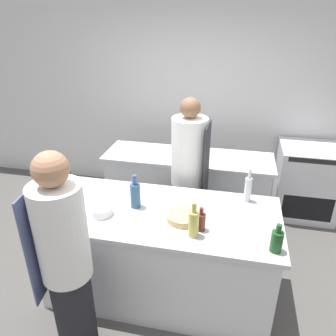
{
  "coord_description": "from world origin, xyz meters",
  "views": [
    {
      "loc": [
        0.58,
        -2.3,
        2.45
      ],
      "look_at": [
        0.0,
        0.35,
        1.14
      ],
      "focal_mm": 35.0,
      "sensor_mm": 36.0,
      "label": 1
    }
  ],
  "objects_px": {
    "chef_at_stove": "(189,177)",
    "bottle_cooking_oil": "(194,223)",
    "chef_at_prep_near": "(66,265)",
    "bowl_mixing_large": "(183,217)",
    "oven_range": "(306,181)",
    "bowl_prep_small": "(102,211)",
    "stockpot": "(185,145)",
    "bottle_vinegar": "(71,182)",
    "bottle_wine": "(277,241)",
    "bottle_sauce": "(135,194)",
    "bottle_water": "(201,221)",
    "bottle_olive_oil": "(248,188)"
  },
  "relations": [
    {
      "from": "oven_range",
      "to": "chef_at_stove",
      "type": "relative_size",
      "value": 0.55
    },
    {
      "from": "bowl_prep_small",
      "to": "stockpot",
      "type": "xyz_separation_m",
      "value": [
        0.47,
        1.41,
        0.09
      ]
    },
    {
      "from": "chef_at_prep_near",
      "to": "bottle_vinegar",
      "type": "relative_size",
      "value": 9.02
    },
    {
      "from": "bowl_prep_small",
      "to": "bottle_sauce",
      "type": "bearing_deg",
      "value": 37.17
    },
    {
      "from": "chef_at_prep_near",
      "to": "bottle_olive_oil",
      "type": "height_order",
      "value": "chef_at_prep_near"
    },
    {
      "from": "oven_range",
      "to": "bottle_wine",
      "type": "bearing_deg",
      "value": -106.06
    },
    {
      "from": "bottle_cooking_oil",
      "to": "bottle_water",
      "type": "bearing_deg",
      "value": 61.42
    },
    {
      "from": "bottle_olive_oil",
      "to": "bottle_vinegar",
      "type": "distance_m",
      "value": 1.66
    },
    {
      "from": "oven_range",
      "to": "bottle_sauce",
      "type": "xyz_separation_m",
      "value": [
        -1.74,
        -1.7,
        0.55
      ]
    },
    {
      "from": "oven_range",
      "to": "bottle_wine",
      "type": "xyz_separation_m",
      "value": [
        -0.59,
        -2.05,
        0.52
      ]
    },
    {
      "from": "bottle_vinegar",
      "to": "bottle_wine",
      "type": "distance_m",
      "value": 1.92
    },
    {
      "from": "bottle_olive_oil",
      "to": "bowl_mixing_large",
      "type": "distance_m",
      "value": 0.67
    },
    {
      "from": "bottle_wine",
      "to": "bottle_water",
      "type": "relative_size",
      "value": 1.13
    },
    {
      "from": "bowl_mixing_large",
      "to": "stockpot",
      "type": "height_order",
      "value": "stockpot"
    },
    {
      "from": "oven_range",
      "to": "bottle_vinegar",
      "type": "distance_m",
      "value": 2.93
    },
    {
      "from": "bottle_wine",
      "to": "bowl_mixing_large",
      "type": "relative_size",
      "value": 0.83
    },
    {
      "from": "chef_at_prep_near",
      "to": "bottle_cooking_oil",
      "type": "distance_m",
      "value": 0.95
    },
    {
      "from": "bowl_mixing_large",
      "to": "bottle_vinegar",
      "type": "bearing_deg",
      "value": 166.32
    },
    {
      "from": "bottle_water",
      "to": "bottle_olive_oil",
      "type": "bearing_deg",
      "value": 56.04
    },
    {
      "from": "bottle_cooking_oil",
      "to": "stockpot",
      "type": "height_order",
      "value": "bottle_cooking_oil"
    },
    {
      "from": "bottle_water",
      "to": "bowl_mixing_large",
      "type": "bearing_deg",
      "value": 147.42
    },
    {
      "from": "chef_at_stove",
      "to": "bottle_cooking_oil",
      "type": "bearing_deg",
      "value": 13.36
    },
    {
      "from": "bottle_vinegar",
      "to": "bowl_mixing_large",
      "type": "height_order",
      "value": "bottle_vinegar"
    },
    {
      "from": "bottle_olive_oil",
      "to": "stockpot",
      "type": "relative_size",
      "value": 1.19
    },
    {
      "from": "bottle_wine",
      "to": "bottle_sauce",
      "type": "bearing_deg",
      "value": 163.08
    },
    {
      "from": "bowl_mixing_large",
      "to": "bowl_prep_small",
      "type": "relative_size",
      "value": 1.51
    },
    {
      "from": "bottle_olive_oil",
      "to": "stockpot",
      "type": "distance_m",
      "value": 1.17
    },
    {
      "from": "chef_at_prep_near",
      "to": "bottle_olive_oil",
      "type": "distance_m",
      "value": 1.64
    },
    {
      "from": "chef_at_stove",
      "to": "chef_at_prep_near",
      "type": "bearing_deg",
      "value": -19.34
    },
    {
      "from": "chef_at_prep_near",
      "to": "bowl_mixing_large",
      "type": "bearing_deg",
      "value": -53.61
    },
    {
      "from": "chef_at_stove",
      "to": "bottle_sauce",
      "type": "xyz_separation_m",
      "value": [
        -0.35,
        -0.75,
        0.16
      ]
    },
    {
      "from": "bottle_vinegar",
      "to": "bowl_prep_small",
      "type": "distance_m",
      "value": 0.57
    },
    {
      "from": "chef_at_prep_near",
      "to": "bottle_sauce",
      "type": "bearing_deg",
      "value": -25.63
    },
    {
      "from": "bottle_olive_oil",
      "to": "stockpot",
      "type": "height_order",
      "value": "bottle_olive_oil"
    },
    {
      "from": "bottle_sauce",
      "to": "bottle_water",
      "type": "bearing_deg",
      "value": -19.75
    },
    {
      "from": "chef_at_prep_near",
      "to": "stockpot",
      "type": "xyz_separation_m",
      "value": [
        0.49,
        2.01,
        0.15
      ]
    },
    {
      "from": "bottle_sauce",
      "to": "bottle_water",
      "type": "distance_m",
      "value": 0.64
    },
    {
      "from": "bottle_wine",
      "to": "chef_at_stove",
      "type": "bearing_deg",
      "value": 126.13
    },
    {
      "from": "bottle_olive_oil",
      "to": "chef_at_prep_near",
      "type": "bearing_deg",
      "value": -138.11
    },
    {
      "from": "bowl_mixing_large",
      "to": "stockpot",
      "type": "bearing_deg",
      "value": 98.95
    },
    {
      "from": "chef_at_stove",
      "to": "bottle_sauce",
      "type": "relative_size",
      "value": 5.55
    },
    {
      "from": "oven_range",
      "to": "bowl_mixing_large",
      "type": "relative_size",
      "value": 3.47
    },
    {
      "from": "bottle_wine",
      "to": "bottle_vinegar",
      "type": "bearing_deg",
      "value": 164.47
    },
    {
      "from": "chef_at_stove",
      "to": "bottle_cooking_oil",
      "type": "relative_size",
      "value": 5.87
    },
    {
      "from": "bottle_olive_oil",
      "to": "stockpot",
      "type": "xyz_separation_m",
      "value": [
        -0.72,
        0.92,
        -0.0
      ]
    },
    {
      "from": "bottle_vinegar",
      "to": "bowl_prep_small",
      "type": "bearing_deg",
      "value": -37.22
    },
    {
      "from": "bottle_vinegar",
      "to": "oven_range",
      "type": "bearing_deg",
      "value": 32.2
    },
    {
      "from": "bottle_olive_oil",
      "to": "bowl_mixing_large",
      "type": "xyz_separation_m",
      "value": [
        -0.51,
        -0.42,
        -0.1
      ]
    },
    {
      "from": "oven_range",
      "to": "bottle_cooking_oil",
      "type": "distance_m",
      "value": 2.39
    },
    {
      "from": "chef_at_prep_near",
      "to": "oven_range",
      "type": "bearing_deg",
      "value": -46.1
    }
  ]
}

